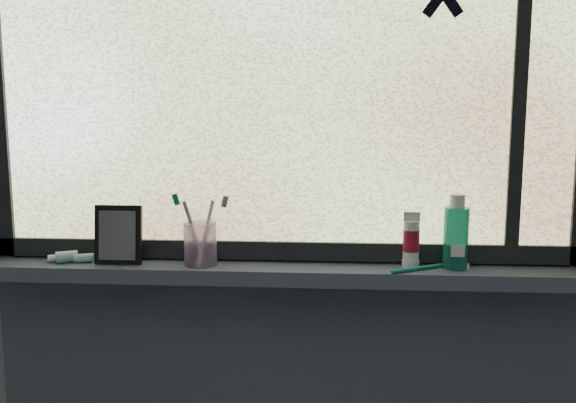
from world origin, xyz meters
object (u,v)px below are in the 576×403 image
at_px(cream_tube, 411,238).
at_px(mouthwash_bottle, 456,232).
at_px(vanity_mirror, 118,235).
at_px(toothbrush_cup, 200,244).

bearing_deg(cream_tube, mouthwash_bottle, -1.96).
distance_m(vanity_mirror, toothbrush_cup, 0.22).
bearing_deg(toothbrush_cup, cream_tube, 1.55).
bearing_deg(vanity_mirror, cream_tube, 1.28).
distance_m(toothbrush_cup, mouthwash_bottle, 0.67).
distance_m(vanity_mirror, cream_tube, 0.77).
height_order(toothbrush_cup, mouthwash_bottle, mouthwash_bottle).
bearing_deg(toothbrush_cup, mouthwash_bottle, 0.95).
relative_size(toothbrush_cup, cream_tube, 1.08).
bearing_deg(toothbrush_cup, vanity_mirror, 179.91).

